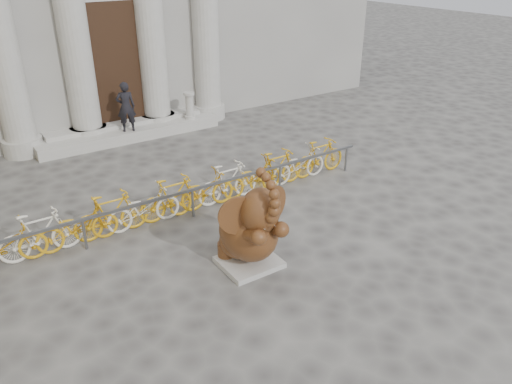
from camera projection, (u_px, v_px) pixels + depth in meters
ground at (312, 279)px, 9.46m from camera, size 80.00×80.00×0.00m
entrance_steps at (130, 132)px, 16.39m from camera, size 6.00×1.20×0.36m
elephant_statue at (250, 230)px, 9.52m from camera, size 1.49×1.64×2.22m
bike_rack at (187, 194)px, 11.60m from camera, size 9.96×0.53×1.00m
pedestrian at (126, 107)px, 15.62m from camera, size 0.66×0.52×1.59m
balustrade_post at (190, 107)px, 16.94m from camera, size 0.37×0.37×0.92m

